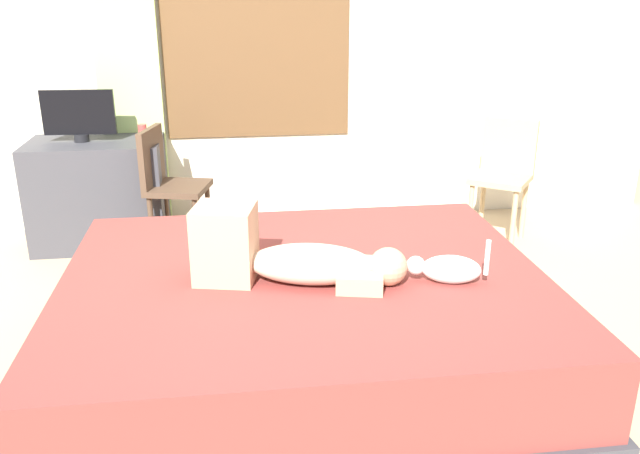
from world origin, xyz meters
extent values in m
plane|color=tan|center=(0.00, 0.00, 0.00)|extent=(16.00, 16.00, 0.00)
cube|color=beige|center=(0.00, 2.31, 1.45)|extent=(6.40, 0.12, 2.90)
cube|color=brown|center=(0.04, 2.25, 1.35)|extent=(1.34, 0.02, 1.35)
cube|color=white|center=(0.04, 2.24, 1.35)|extent=(1.26, 0.02, 1.27)
cube|color=#38383D|center=(0.13, 0.07, 0.07)|extent=(2.26, 1.87, 0.14)
cube|color=brown|center=(0.13, 0.07, 0.32)|extent=(2.19, 1.82, 0.35)
ellipsoid|color=#CCB299|center=(0.15, -0.02, 0.58)|extent=(0.60, 0.38, 0.17)
sphere|color=tan|center=(0.49, -0.09, 0.58)|extent=(0.17, 0.17, 0.17)
cube|color=tan|center=(-0.22, 0.07, 0.66)|extent=(0.31, 0.29, 0.34)
cube|color=tan|center=(0.37, -0.07, 0.53)|extent=(0.26, 0.32, 0.08)
ellipsoid|color=silver|center=(0.76, -0.12, 0.56)|extent=(0.28, 0.18, 0.13)
sphere|color=silver|center=(0.62, -0.07, 0.57)|extent=(0.08, 0.08, 0.08)
cylinder|color=silver|center=(0.91, -0.16, 0.62)|extent=(0.03, 0.03, 0.16)
cube|color=#38383D|center=(-1.11, 1.91, 0.37)|extent=(0.90, 0.56, 0.74)
cylinder|color=black|center=(-1.18, 1.91, 0.77)|extent=(0.10, 0.10, 0.05)
cube|color=black|center=(-1.18, 1.91, 0.94)|extent=(0.48, 0.05, 0.30)
cylinder|color=#B23D38|center=(-0.79, 2.05, 0.78)|extent=(0.06, 0.06, 0.08)
cylinder|color=#4C3828|center=(-0.36, 1.77, 0.22)|extent=(0.04, 0.04, 0.44)
cylinder|color=#4C3828|center=(-0.43, 1.48, 0.22)|extent=(0.04, 0.04, 0.44)
cylinder|color=#4C3828|center=(-0.65, 1.84, 0.22)|extent=(0.04, 0.04, 0.44)
cylinder|color=#4C3828|center=(-0.72, 1.55, 0.22)|extent=(0.04, 0.04, 0.44)
cube|color=#4C3828|center=(-0.54, 1.66, 0.46)|extent=(0.46, 0.46, 0.04)
cube|color=#4C3828|center=(-0.71, 1.70, 0.67)|extent=(0.13, 0.38, 0.38)
cylinder|color=tan|center=(1.72, 1.36, 0.22)|extent=(0.04, 0.04, 0.44)
cylinder|color=tan|center=(1.48, 1.54, 0.22)|extent=(0.04, 0.04, 0.44)
cylinder|color=tan|center=(1.90, 1.61, 0.22)|extent=(0.04, 0.04, 0.44)
cylinder|color=tan|center=(1.66, 1.79, 0.22)|extent=(0.04, 0.04, 0.44)
cube|color=tan|center=(1.69, 1.57, 0.46)|extent=(0.53, 0.53, 0.04)
cube|color=tan|center=(1.79, 1.71, 0.67)|extent=(0.33, 0.26, 0.38)
cube|color=#ADCC75|center=(-0.87, 2.19, 1.25)|extent=(0.44, 0.06, 2.51)
camera|label=1|loc=(-0.16, -2.67, 1.72)|focal=36.86mm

